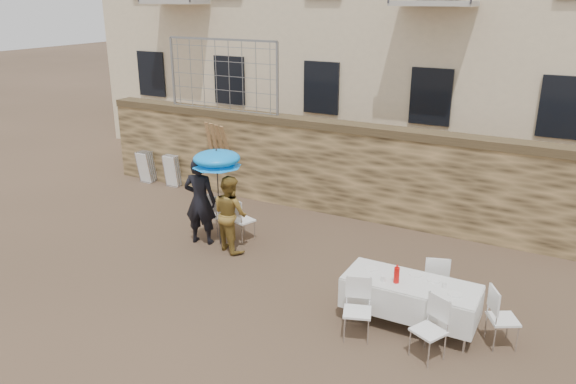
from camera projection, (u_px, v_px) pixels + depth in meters
The scene contains 17 objects.
ground at pixel (208, 301), 9.78m from camera, with size 80.00×80.00×0.00m, color brown.
stone_wall at pixel (328, 167), 13.57m from camera, with size 13.00×0.50×2.20m, color olive.
chain_link_fence at pixel (223, 76), 14.25m from camera, with size 3.20×0.06×1.80m, color gray, non-canonical shape.
man_suit at pixel (200, 201), 11.79m from camera, with size 0.69×0.45×1.90m, color black.
woman_dress at pixel (230, 213), 11.50m from camera, with size 0.78×0.61×1.61m, color #B48A37.
umbrella at pixel (217, 161), 11.40m from camera, with size 1.01×1.01×1.96m.
couple_chair_left at pixel (216, 213), 12.40m from camera, with size 0.48×0.48×0.96m, color white, non-canonical shape.
couple_chair_right at pixel (243, 219), 12.09m from camera, with size 0.48×0.48×0.96m, color white, non-canonical shape.
banquet_table at pixel (411, 284), 8.85m from camera, with size 2.10×0.85×0.78m.
soda_bottle at pixel (397, 275), 8.76m from camera, with size 0.09×0.09×0.26m, color red.
table_chair_front_left at pixel (357, 310), 8.58m from camera, with size 0.48×0.48×0.96m, color white, non-canonical shape.
table_chair_front_right at pixel (429, 330), 8.08m from camera, with size 0.48×0.48×0.96m, color white, non-canonical shape.
table_chair_back at pixel (435, 280), 9.51m from camera, with size 0.48×0.48×0.96m, color white, non-canonical shape.
table_chair_side at pixel (503, 317), 8.39m from camera, with size 0.48×0.48×0.96m, color white, non-canonical shape.
chair_stack_left at pixel (149, 165), 15.96m from camera, with size 0.46×0.40×0.92m, color white, non-canonical shape.
chair_stack_right at pixel (174, 170), 15.56m from camera, with size 0.46×0.32×0.92m, color white, non-canonical shape.
wood_planks at pixel (222, 158), 14.72m from camera, with size 0.70×0.20×2.00m, color #A37749, non-canonical shape.
Camera 1 is at (5.31, -6.91, 5.03)m, focal length 35.00 mm.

